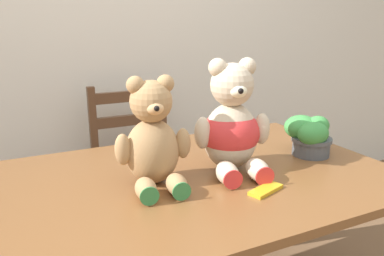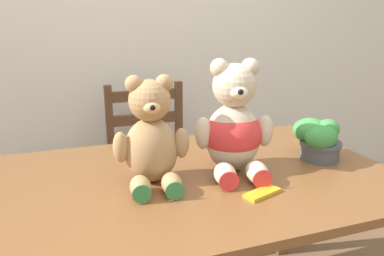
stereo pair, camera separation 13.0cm
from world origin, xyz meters
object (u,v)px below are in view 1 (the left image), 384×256
potted_plant (309,135)px  chocolate_bar (266,190)px  wooden_chair_behind (138,169)px  teddy_bear_left (153,139)px  teddy_bear_right (232,127)px

potted_plant → chocolate_bar: size_ratio=1.52×
wooden_chair_behind → teddy_bear_left: bearing=76.9°
chocolate_bar → teddy_bear_left: bearing=144.8°
teddy_bear_left → chocolate_bar: size_ratio=2.84×
wooden_chair_behind → chocolate_bar: (0.12, -1.01, 0.27)m
wooden_chair_behind → teddy_bear_right: (0.12, -0.79, 0.43)m
wooden_chair_behind → teddy_bear_right: bearing=98.8°
teddy_bear_right → chocolate_bar: 0.27m
wooden_chair_behind → potted_plant: bearing=122.1°
wooden_chair_behind → chocolate_bar: size_ratio=7.16×
chocolate_bar → teddy_bear_right: bearing=90.0°
teddy_bear_right → wooden_chair_behind: bearing=-69.4°
wooden_chair_behind → teddy_bear_right: teddy_bear_right is taller
teddy_bear_left → chocolate_bar: (0.31, -0.22, -0.15)m
teddy_bear_right → chocolate_bar: (0.00, -0.22, -0.16)m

